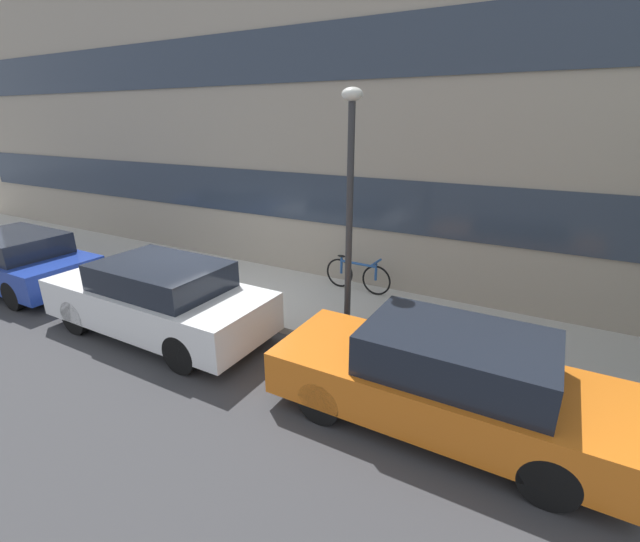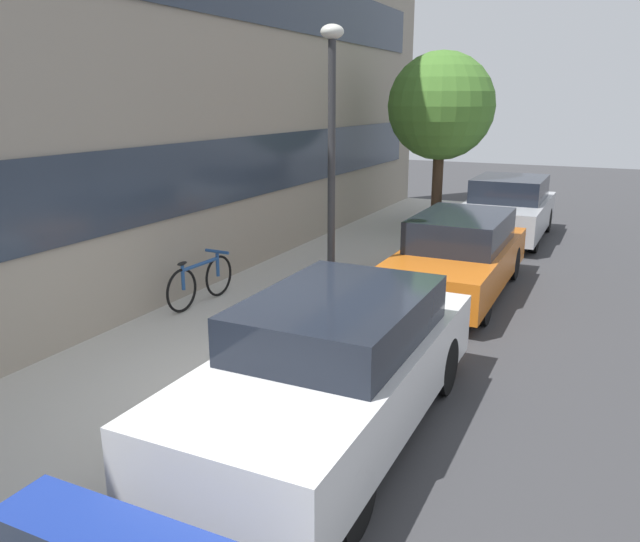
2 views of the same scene
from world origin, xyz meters
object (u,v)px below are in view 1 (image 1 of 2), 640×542
parked_car_blue (16,260)px  fire_hydrant (64,249)px  bicycle (358,274)px  parked_car_white (159,298)px  lamp_post (350,190)px  parked_car_orange (443,379)px

parked_car_blue → fire_hydrant: 1.57m
parked_car_blue → bicycle: (7.13, 3.33, -0.15)m
parked_car_blue → parked_car_white: parked_car_white is taller
lamp_post → parked_car_blue: bearing=-169.6°
parked_car_blue → bicycle: parked_car_blue is taller
fire_hydrant → parked_car_orange: bearing=-7.9°
parked_car_orange → lamp_post: (-2.02, 1.43, 2.01)m
fire_hydrant → bicycle: bearing=13.7°
parked_car_blue → parked_car_white: size_ratio=0.97×
parked_car_white → fire_hydrant: 5.51m
parked_car_blue → parked_car_orange: (9.81, -0.00, 0.00)m
parked_car_white → parked_car_orange: (5.08, 0.00, -0.04)m
parked_car_blue → lamp_post: 8.17m
parked_car_blue → fire_hydrant: parked_car_blue is taller
parked_car_white → lamp_post: 3.91m
parked_car_orange → bicycle: (-2.68, 3.33, -0.15)m
bicycle → lamp_post: bearing=-68.4°
fire_hydrant → bicycle: 7.93m
parked_car_blue → fire_hydrant: size_ratio=6.22×
fire_hydrant → parked_car_white: bearing=-15.3°
parked_car_white → lamp_post: bearing=-154.9°
parked_car_blue → parked_car_orange: parked_car_orange is taller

